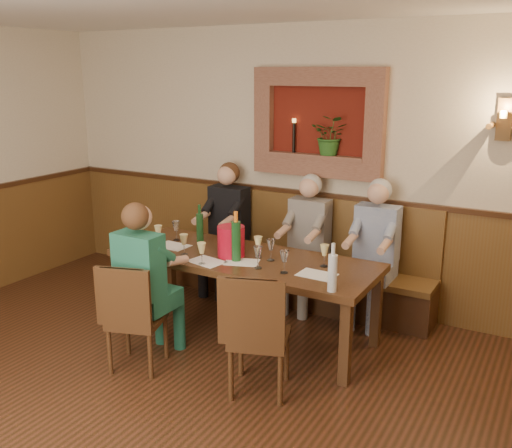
# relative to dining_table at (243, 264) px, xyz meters

# --- Properties ---
(ground_plane) EXTENTS (6.00, 6.00, 0.00)m
(ground_plane) POSITION_rel_dining_table_xyz_m (0.00, -1.85, -0.68)
(ground_plane) COLOR black
(ground_plane) RESTS_ON ground
(room_shell) EXTENTS (6.04, 6.04, 2.82)m
(room_shell) POSITION_rel_dining_table_xyz_m (0.00, -1.85, 1.21)
(room_shell) COLOR #C5B295
(room_shell) RESTS_ON ground
(wainscoting) EXTENTS (6.02, 6.02, 1.15)m
(wainscoting) POSITION_rel_dining_table_xyz_m (0.00, -1.85, -0.09)
(wainscoting) COLOR brown
(wainscoting) RESTS_ON ground
(wall_niche) EXTENTS (1.36, 0.30, 1.06)m
(wall_niche) POSITION_rel_dining_table_xyz_m (0.24, 1.09, 1.13)
(wall_niche) COLOR #5C160D
(wall_niche) RESTS_ON ground
(wall_sconce) EXTENTS (0.25, 0.20, 0.35)m
(wall_sconce) POSITION_rel_dining_table_xyz_m (1.90, 1.08, 1.27)
(wall_sconce) COLOR brown
(wall_sconce) RESTS_ON ground
(dining_table) EXTENTS (2.40, 0.90, 0.75)m
(dining_table) POSITION_rel_dining_table_xyz_m (0.00, 0.00, 0.00)
(dining_table) COLOR #362010
(dining_table) RESTS_ON ground
(bench) EXTENTS (3.00, 0.45, 1.11)m
(bench) POSITION_rel_dining_table_xyz_m (0.00, 0.94, -0.35)
(bench) COLOR #381E0F
(bench) RESTS_ON ground
(chair_near_left) EXTENTS (0.50, 0.50, 0.90)m
(chair_near_left) POSITION_rel_dining_table_xyz_m (-0.44, -0.95, -0.41)
(chair_near_left) COLOR #362010
(chair_near_left) RESTS_ON ground
(chair_near_right) EXTENTS (0.54, 0.54, 0.96)m
(chair_near_right) POSITION_rel_dining_table_xyz_m (0.60, -0.78, -0.40)
(chair_near_right) COLOR #362010
(chair_near_right) RESTS_ON ground
(person_bench_left) EXTENTS (0.41, 0.51, 1.41)m
(person_bench_left) POSITION_rel_dining_table_xyz_m (-0.73, 0.84, -0.09)
(person_bench_left) COLOR black
(person_bench_left) RESTS_ON ground
(person_bench_mid) EXTENTS (0.39, 0.48, 1.37)m
(person_bench_mid) POSITION_rel_dining_table_xyz_m (0.22, 0.84, -0.11)
(person_bench_mid) COLOR #5D5755
(person_bench_mid) RESTS_ON ground
(person_bench_right) EXTENTS (0.40, 0.49, 1.38)m
(person_bench_right) POSITION_rel_dining_table_xyz_m (0.92, 0.84, -0.10)
(person_bench_right) COLOR navy
(person_bench_right) RESTS_ON ground
(person_chair_front) EXTENTS (0.39, 0.48, 1.37)m
(person_chair_front) POSITION_rel_dining_table_xyz_m (-0.45, -0.78, -0.11)
(person_chair_front) COLOR #174A50
(person_chair_front) RESTS_ON ground
(spittoon_bucket) EXTENTS (0.31, 0.31, 0.27)m
(spittoon_bucket) POSITION_rel_dining_table_xyz_m (-0.10, -0.04, 0.21)
(spittoon_bucket) COLOR #B80B23
(spittoon_bucket) RESTS_ON dining_table
(wine_bottle_green_a) EXTENTS (0.10, 0.10, 0.44)m
(wine_bottle_green_a) POSITION_rel_dining_table_xyz_m (0.01, -0.13, 0.26)
(wine_bottle_green_a) COLOR #19471E
(wine_bottle_green_a) RESTS_ON dining_table
(wine_bottle_green_b) EXTENTS (0.07, 0.07, 0.37)m
(wine_bottle_green_b) POSITION_rel_dining_table_xyz_m (-0.59, 0.17, 0.22)
(wine_bottle_green_b) COLOR #19471E
(wine_bottle_green_b) RESTS_ON dining_table
(water_bottle) EXTENTS (0.09, 0.09, 0.37)m
(water_bottle) POSITION_rel_dining_table_xyz_m (1.00, -0.38, 0.23)
(water_bottle) COLOR silver
(water_bottle) RESTS_ON dining_table
(tasting_sheet_a) EXTENTS (0.32, 0.23, 0.00)m
(tasting_sheet_a) POSITION_rel_dining_table_xyz_m (-0.74, -0.06, 0.08)
(tasting_sheet_a) COLOR white
(tasting_sheet_a) RESTS_ON dining_table
(tasting_sheet_b) EXTENTS (0.34, 0.29, 0.00)m
(tasting_sheet_b) POSITION_rel_dining_table_xyz_m (0.07, -0.14, 0.08)
(tasting_sheet_b) COLOR white
(tasting_sheet_b) RESTS_ON dining_table
(tasting_sheet_c) EXTENTS (0.31, 0.23, 0.00)m
(tasting_sheet_c) POSITION_rel_dining_table_xyz_m (0.76, -0.11, 0.08)
(tasting_sheet_c) COLOR white
(tasting_sheet_c) RESTS_ON dining_table
(tasting_sheet_d) EXTENTS (0.34, 0.27, 0.00)m
(tasting_sheet_d) POSITION_rel_dining_table_xyz_m (-0.20, -0.28, 0.08)
(tasting_sheet_d) COLOR white
(tasting_sheet_d) RESTS_ON dining_table
(wine_glass_0) EXTENTS (0.08, 0.08, 0.19)m
(wine_glass_0) POSITION_rel_dining_table_xyz_m (-0.87, -0.10, 0.17)
(wine_glass_0) COLOR #E8D88A
(wine_glass_0) RESTS_ON dining_table
(wine_glass_1) EXTENTS (0.08, 0.08, 0.19)m
(wine_glass_1) POSITION_rel_dining_table_xyz_m (-0.83, 0.11, 0.17)
(wine_glass_1) COLOR white
(wine_glass_1) RESTS_ON dining_table
(wine_glass_2) EXTENTS (0.08, 0.08, 0.19)m
(wine_glass_2) POSITION_rel_dining_table_xyz_m (-0.49, -0.22, 0.17)
(wine_glass_2) COLOR #E8D88A
(wine_glass_2) RESTS_ON dining_table
(wine_glass_3) EXTENTS (0.08, 0.08, 0.19)m
(wine_glass_3) POSITION_rel_dining_table_xyz_m (-0.24, 0.11, 0.17)
(wine_glass_3) COLOR white
(wine_glass_3) RESTS_ON dining_table
(wine_glass_4) EXTENTS (0.08, 0.08, 0.19)m
(wine_glass_4) POSITION_rel_dining_table_xyz_m (-0.06, -0.10, 0.17)
(wine_glass_4) COLOR #E8D88A
(wine_glass_4) RESTS_ON dining_table
(wine_glass_5) EXTENTS (0.08, 0.08, 0.19)m
(wine_glass_5) POSITION_rel_dining_table_xyz_m (0.13, 0.04, 0.17)
(wine_glass_5) COLOR #E8D88A
(wine_glass_5) RESTS_ON dining_table
(wine_glass_6) EXTENTS (0.08, 0.08, 0.19)m
(wine_glass_6) POSITION_rel_dining_table_xyz_m (0.51, -0.20, 0.17)
(wine_glass_6) COLOR white
(wine_glass_6) RESTS_ON dining_table
(wine_glass_7) EXTENTS (0.08, 0.08, 0.19)m
(wine_glass_7) POSITION_rel_dining_table_xyz_m (0.73, 0.11, 0.17)
(wine_glass_7) COLOR #E8D88A
(wine_glass_7) RESTS_ON dining_table
(wine_glass_8) EXTENTS (0.08, 0.08, 0.19)m
(wine_glass_8) POSITION_rel_dining_table_xyz_m (0.93, -0.20, 0.17)
(wine_glass_8) COLOR white
(wine_glass_8) RESTS_ON dining_table
(wine_glass_9) EXTENTS (0.08, 0.08, 0.19)m
(wine_glass_9) POSITION_rel_dining_table_xyz_m (-0.20, -0.35, 0.17)
(wine_glass_9) COLOR #E8D88A
(wine_glass_9) RESTS_ON dining_table
(wine_glass_10) EXTENTS (0.08, 0.08, 0.19)m
(wine_glass_10) POSITION_rel_dining_table_xyz_m (0.26, 0.02, 0.17)
(wine_glass_10) COLOR white
(wine_glass_10) RESTS_ON dining_table
(wine_glass_11) EXTENTS (0.08, 0.08, 0.19)m
(wine_glass_11) POSITION_rel_dining_table_xyz_m (0.27, -0.21, 0.17)
(wine_glass_11) COLOR white
(wine_glass_11) RESTS_ON dining_table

